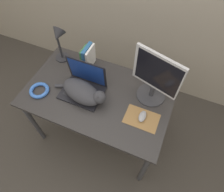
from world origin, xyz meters
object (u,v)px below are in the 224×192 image
computer_mouse (142,116)px  external_monitor (156,78)px  laptop (84,86)px  book_row (88,57)px  cable_coil (39,90)px  desk_lamp (59,40)px  cat (83,92)px

computer_mouse → external_monitor: bearing=89.9°
laptop → book_row: laptop is taller
laptop → cable_coil: bearing=-155.1°
computer_mouse → cable_coil: 0.89m
laptop → desk_lamp: (-0.33, 0.23, 0.20)m
cable_coil → book_row: bearing=60.3°
laptop → book_row: (-0.09, 0.28, 0.05)m
external_monitor → desk_lamp: (-0.87, 0.06, 0.02)m
external_monitor → cable_coil: external_monitor is taller
computer_mouse → cable_coil: (-0.88, -0.10, -0.00)m
book_row → cat: bearing=-69.4°
cat → desk_lamp: bearing=140.8°
cat → desk_lamp: 0.50m
laptop → desk_lamp: bearing=145.1°
cat → external_monitor: size_ratio=1.07×
laptop → desk_lamp: 0.45m
laptop → book_row: bearing=108.9°
external_monitor → cable_coil: 0.96m
book_row → desk_lamp: bearing=-168.9°
external_monitor → desk_lamp: 0.87m
laptop → desk_lamp: size_ratio=0.89×
desk_lamp → cable_coil: bearing=-91.8°
book_row → desk_lamp: 0.28m
computer_mouse → cable_coil: bearing=-173.4°
external_monitor → cable_coil: size_ratio=2.73×
cat → computer_mouse: size_ratio=4.66×
cat → cable_coil: cat is taller
book_row → cable_coil: size_ratio=1.30×
cat → book_row: 0.37m
laptop → book_row: 0.30m
book_row → desk_lamp: size_ratio=0.56×
cat → desk_lamp: (-0.36, 0.30, 0.18)m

